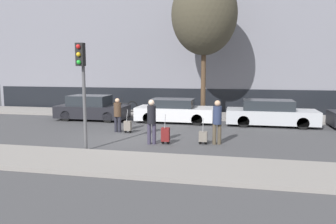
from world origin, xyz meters
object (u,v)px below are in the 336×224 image
parked_car_2 (270,114)px  pedestrian_left (118,113)px  trolley_right (203,137)px  bare_tree_near_crossing (204,15)px  traffic_light (82,75)px  parked_car_1 (175,111)px  parked_bicycle (125,106)px  pedestrian_right (217,119)px  trolley_center (165,135)px  pedestrian_center (152,119)px  parked_car_0 (92,108)px  trolley_left (128,126)px

parked_car_2 → pedestrian_left: bearing=-155.4°
trolley_right → bare_tree_near_crossing: (-0.69, 6.59, 5.71)m
traffic_light → trolley_right: bearing=24.9°
parked_car_1 → parked_bicycle: bearing=145.2°
parked_car_1 → pedestrian_right: pedestrian_right is taller
parked_car_1 → trolley_center: size_ratio=3.55×
pedestrian_center → trolley_center: 0.83m
parked_car_0 → trolley_right: bearing=-34.9°
trolley_left → parked_car_0: bearing=135.2°
trolley_right → parked_bicycle: size_ratio=0.60×
trolley_right → traffic_light: (-4.13, -1.92, 2.44)m
trolley_right → bare_tree_near_crossing: size_ratio=0.13×
pedestrian_right → trolley_right: size_ratio=1.65×
pedestrian_right → pedestrian_left: bearing=147.1°
parked_car_2 → bare_tree_near_crossing: bearing=156.8°
trolley_left → trolley_center: (2.21, -1.85, 0.05)m
trolley_right → parked_bicycle: bearing=127.6°
parked_car_2 → bare_tree_near_crossing: (-3.70, 1.58, 5.39)m
parked_car_1 → pedestrian_left: pedestrian_left is taller
trolley_center → pedestrian_right: (2.00, 0.41, 0.61)m
pedestrian_left → trolley_left: (0.54, -0.12, -0.57)m
parked_car_1 → bare_tree_near_crossing: (1.44, 1.47, 5.41)m
parked_car_1 → pedestrian_center: size_ratio=2.41×
parked_car_2 → bare_tree_near_crossing: 6.73m
traffic_light → bare_tree_near_crossing: (3.44, 8.51, 3.27)m
bare_tree_near_crossing → trolley_right: bearing=-84.0°
parked_car_2 → trolley_right: (-3.01, -5.00, -0.32)m
pedestrian_center → parked_bicycle: 9.13m
parked_car_1 → traffic_light: (-2.00, -7.04, 2.14)m
trolley_center → pedestrian_left: bearing=144.3°
parked_bicycle → traffic_light: bearing=-79.1°
parked_car_2 → pedestrian_center: size_ratio=2.59×
parked_car_0 → pedestrian_center: 7.28m
pedestrian_left → bare_tree_near_crossing: 7.91m
pedestrian_right → bare_tree_near_crossing: bearing=86.1°
pedestrian_right → trolley_right: 0.88m
parked_car_1 → pedestrian_right: bearing=-61.9°
pedestrian_left → traffic_light: traffic_light is taller
trolley_center → pedestrian_center: bearing=-169.6°
parked_car_0 → parked_car_2: 10.02m
trolley_right → parked_car_2: bearing=59.0°
parked_car_0 → pedestrian_right: bearing=-32.2°
traffic_light → parked_car_2: bearing=44.1°
pedestrian_right → parked_bicycle: size_ratio=0.99×
pedestrian_left → pedestrian_right: 4.99m
pedestrian_right → trolley_right: pedestrian_right is taller
pedestrian_right → parked_bicycle: 10.10m
pedestrian_center → parked_bicycle: (-4.01, 8.18, -0.52)m
trolley_right → traffic_light: traffic_light is taller
parked_car_1 → parked_car_2: bearing=-1.2°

